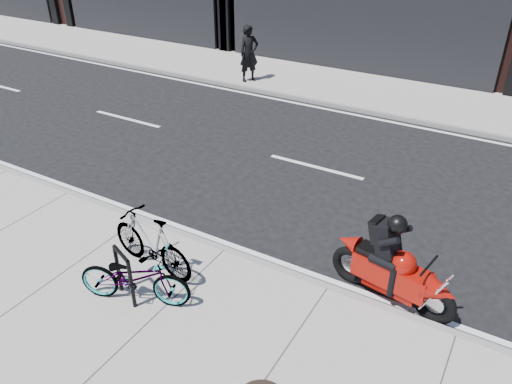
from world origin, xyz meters
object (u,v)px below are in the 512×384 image
Objects in this scene: bike_rack at (124,272)px; pedestrian at (249,54)px; bicycle_rear at (151,242)px; motorcycle at (399,270)px; bicycle_front at (134,277)px.

pedestrian is (-3.92, 10.27, 0.40)m from bike_rack.
bike_rack is 0.48× the size of pedestrian.
motorcycle reaches higher than bicycle_rear.
motorcycle is at bearing -78.24° from bicycle_front.
bicycle_front is 0.80m from bicycle_rear.
bike_rack is at bearing -138.98° from motorcycle.
bike_rack is 4.20m from motorcycle.
motorcycle is (3.43, 2.12, 0.05)m from bicycle_front.
bicycle_front is 11.03m from pedestrian.
bicycle_front is at bearing -138.21° from motorcycle.
bike_rack is 0.51× the size of bicycle_front.
motorcycle is 11.08m from pedestrian.
pedestrian is at bearing -151.50° from bicycle_rear.
bike_rack is 0.43× the size of motorcycle.
bicycle_rear is 3.98m from motorcycle.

